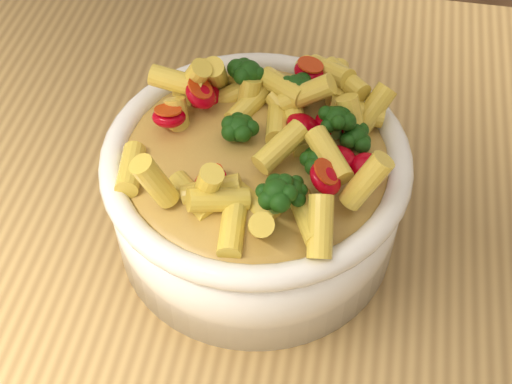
# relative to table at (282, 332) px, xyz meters

# --- Properties ---
(table) EXTENTS (1.20, 0.80, 0.90)m
(table) POSITION_rel_table_xyz_m (0.00, 0.00, 0.00)
(table) COLOR #AD864A
(table) RESTS_ON ground
(serving_bowl) EXTENTS (0.24, 0.24, 0.10)m
(serving_bowl) POSITION_rel_table_xyz_m (-0.03, 0.04, 0.15)
(serving_bowl) COLOR white
(serving_bowl) RESTS_ON table
(pasta_salad) EXTENTS (0.19, 0.19, 0.04)m
(pasta_salad) POSITION_rel_table_xyz_m (-0.03, 0.04, 0.22)
(pasta_salad) COLOR #F8D14E
(pasta_salad) RESTS_ON serving_bowl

